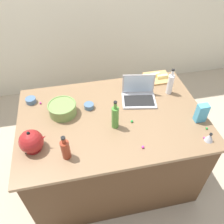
% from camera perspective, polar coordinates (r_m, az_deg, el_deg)
% --- Properties ---
extents(ground_plane, '(12.00, 12.00, 0.00)m').
position_cam_1_polar(ground_plane, '(2.70, 0.00, -14.73)').
color(ground_plane, '#B7A88E').
extents(wall_back, '(8.00, 0.10, 2.60)m').
position_cam_1_polar(wall_back, '(3.30, -6.95, 25.68)').
color(wall_back, beige).
rests_on(wall_back, ground).
extents(island_counter, '(1.62, 1.08, 0.90)m').
position_cam_1_polar(island_counter, '(2.33, 0.00, -8.90)').
color(island_counter, '#4C331E').
rests_on(island_counter, ground).
extents(laptop, '(0.34, 0.28, 0.22)m').
position_cam_1_polar(laptop, '(2.15, 6.66, 4.25)').
color(laptop, '#B7B7BC').
rests_on(laptop, island_counter).
extents(mixing_bowl_large, '(0.25, 0.25, 0.11)m').
position_cam_1_polar(mixing_bowl_large, '(2.03, -12.23, 0.82)').
color(mixing_bowl_large, '#72934C').
rests_on(mixing_bowl_large, island_counter).
extents(bottle_olive, '(0.06, 0.06, 0.27)m').
position_cam_1_polar(bottle_olive, '(1.83, 0.82, -1.24)').
color(bottle_olive, '#4C8C38').
rests_on(bottle_olive, island_counter).
extents(bottle_vinegar, '(0.06, 0.06, 0.27)m').
position_cam_1_polar(bottle_vinegar, '(2.24, 14.32, 6.82)').
color(bottle_vinegar, white).
rests_on(bottle_vinegar, island_counter).
extents(bottle_soy, '(0.07, 0.07, 0.22)m').
position_cam_1_polar(bottle_soy, '(1.68, -11.50, -9.06)').
color(bottle_soy, maroon).
rests_on(bottle_soy, island_counter).
extents(kettle, '(0.21, 0.18, 0.20)m').
position_cam_1_polar(kettle, '(1.80, -19.43, -6.96)').
color(kettle, maroon).
rests_on(kettle, island_counter).
extents(cutting_board, '(0.26, 0.23, 0.02)m').
position_cam_1_polar(cutting_board, '(2.47, 11.25, 8.35)').
color(cutting_board, tan).
rests_on(cutting_board, island_counter).
extents(butter_stick_left, '(0.11, 0.04, 0.04)m').
position_cam_1_polar(butter_stick_left, '(2.45, 12.42, 8.65)').
color(butter_stick_left, '#F4E58C').
rests_on(butter_stick_left, cutting_board).
extents(butter_stick_right, '(0.11, 0.05, 0.04)m').
position_cam_1_polar(butter_stick_right, '(2.46, 10.66, 9.11)').
color(butter_stick_right, '#F4E58C').
rests_on(butter_stick_right, cutting_board).
extents(ramekin_small, '(0.09, 0.09, 0.04)m').
position_cam_1_polar(ramekin_small, '(2.07, -5.77, 1.49)').
color(ramekin_small, slate).
rests_on(ramekin_small, island_counter).
extents(ramekin_medium, '(0.09, 0.09, 0.05)m').
position_cam_1_polar(ramekin_medium, '(2.24, -19.55, 2.74)').
color(ramekin_medium, slate).
rests_on(ramekin_medium, island_counter).
extents(kitchen_timer, '(0.07, 0.07, 0.08)m').
position_cam_1_polar(kitchen_timer, '(1.94, 23.16, -5.81)').
color(kitchen_timer, '#B2B2B7').
rests_on(kitchen_timer, island_counter).
extents(candy_bag, '(0.09, 0.06, 0.17)m').
position_cam_1_polar(candy_bag, '(2.04, 21.40, -0.22)').
color(candy_bag, '#4CA5CC').
rests_on(candy_bag, island_counter).
extents(candy_0, '(0.02, 0.02, 0.02)m').
position_cam_1_polar(candy_0, '(2.21, -17.39, 2.14)').
color(candy_0, '#CC3399').
rests_on(candy_0, island_counter).
extents(candy_1, '(0.02, 0.02, 0.02)m').
position_cam_1_polar(candy_1, '(2.23, 8.00, 4.37)').
color(candy_1, yellow).
rests_on(candy_1, island_counter).
extents(candy_2, '(0.02, 0.02, 0.02)m').
position_cam_1_polar(candy_2, '(2.04, 22.54, -3.79)').
color(candy_2, green).
rests_on(candy_2, island_counter).
extents(candy_3, '(0.02, 0.02, 0.02)m').
position_cam_1_polar(candy_3, '(1.77, 7.71, -8.65)').
color(candy_3, '#CC3399').
rests_on(candy_3, island_counter).
extents(candy_4, '(0.02, 0.02, 0.02)m').
position_cam_1_polar(candy_4, '(2.31, 13.99, 5.16)').
color(candy_4, '#CC3399').
rests_on(candy_4, island_counter).
extents(candy_5, '(0.02, 0.02, 0.02)m').
position_cam_1_polar(candy_5, '(1.94, 4.97, -2.33)').
color(candy_5, green).
rests_on(candy_5, island_counter).
extents(candy_6, '(0.02, 0.02, 0.02)m').
position_cam_1_polar(candy_6, '(2.05, 1.09, 0.79)').
color(candy_6, green).
rests_on(candy_6, island_counter).
extents(candy_7, '(0.02, 0.02, 0.02)m').
position_cam_1_polar(candy_7, '(1.89, -20.19, -7.42)').
color(candy_7, orange).
rests_on(candy_7, island_counter).
extents(candy_8, '(0.02, 0.02, 0.02)m').
position_cam_1_polar(candy_8, '(1.96, 21.96, -5.96)').
color(candy_8, '#CC3399').
rests_on(candy_8, island_counter).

